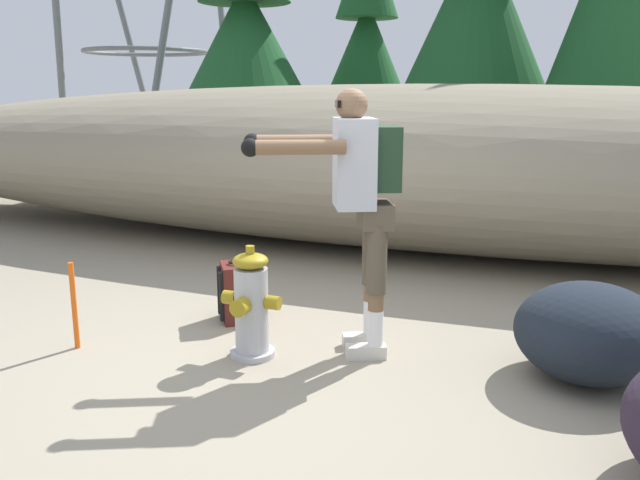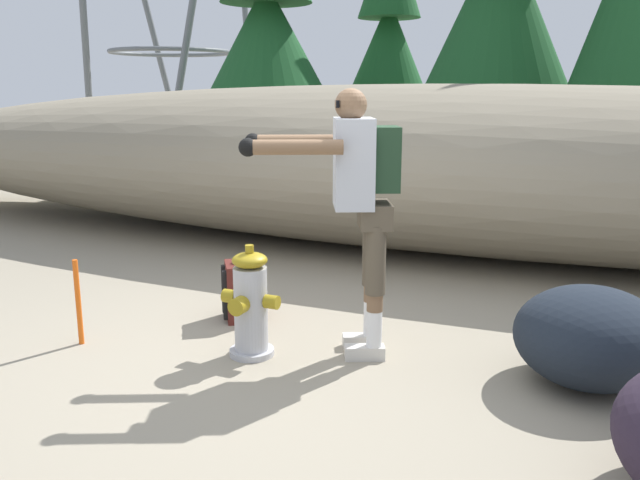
# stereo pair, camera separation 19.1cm
# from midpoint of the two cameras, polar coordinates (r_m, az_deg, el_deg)

# --- Properties ---
(ground_plane) EXTENTS (56.00, 56.00, 0.04)m
(ground_plane) POSITION_cam_midpoint_polar(r_m,az_deg,el_deg) (4.34, -4.24, -10.68)
(ground_plane) COLOR gray
(dirt_embankment) EXTENTS (16.42, 3.20, 1.78)m
(dirt_embankment) POSITION_cam_midpoint_polar(r_m,az_deg,el_deg) (7.40, 7.36, 6.40)
(dirt_embankment) COLOR gray
(dirt_embankment) RESTS_ON ground_plane
(fire_hydrant) EXTENTS (0.40, 0.35, 0.75)m
(fire_hydrant) POSITION_cam_midpoint_polar(r_m,az_deg,el_deg) (4.31, -7.25, -5.75)
(fire_hydrant) COLOR #B2B2B7
(fire_hydrant) RESTS_ON ground_plane
(utility_worker) EXTENTS (1.04, 0.77, 1.73)m
(utility_worker) POSITION_cam_midpoint_polar(r_m,az_deg,el_deg) (4.16, 1.99, 4.42)
(utility_worker) COLOR beige
(utility_worker) RESTS_ON ground_plane
(spare_backpack) EXTENTS (0.36, 0.36, 0.47)m
(spare_backpack) POSITION_cam_midpoint_polar(r_m,az_deg,el_deg) (5.04, -8.34, -4.56)
(spare_backpack) COLOR #511E19
(spare_backpack) RESTS_ON ground_plane
(boulder_mid) EXTENTS (1.11, 1.11, 0.59)m
(boulder_mid) POSITION_cam_midpoint_polar(r_m,az_deg,el_deg) (4.25, 21.19, -7.49)
(boulder_mid) COLOR #1B222C
(boulder_mid) RESTS_ON ground_plane
(pine_tree_far_left) EXTENTS (2.73, 2.73, 5.41)m
(pine_tree_far_left) POSITION_cam_midpoint_polar(r_m,az_deg,el_deg) (13.29, -6.97, 18.30)
(pine_tree_far_left) COLOR #47331E
(pine_tree_far_left) RESTS_ON ground_plane
(pine_tree_left) EXTENTS (2.04, 2.04, 5.17)m
(pine_tree_left) POSITION_cam_midpoint_polar(r_m,az_deg,el_deg) (14.54, 3.67, 17.35)
(pine_tree_left) COLOR #47331E
(pine_tree_left) RESTS_ON ground_plane
(survey_stake) EXTENTS (0.04, 0.04, 0.60)m
(survey_stake) POSITION_cam_midpoint_polar(r_m,az_deg,el_deg) (4.76, -21.67, -5.34)
(survey_stake) COLOR #E55914
(survey_stake) RESTS_ON ground_plane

